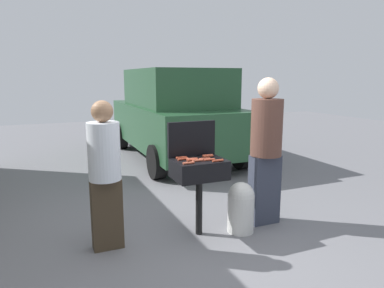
{
  "coord_description": "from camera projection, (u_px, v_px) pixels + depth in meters",
  "views": [
    {
      "loc": [
        -1.48,
        -3.37,
        1.85
      ],
      "look_at": [
        0.29,
        0.73,
        1.0
      ],
      "focal_mm": 33.11,
      "sensor_mm": 36.0,
      "label": 1
    }
  ],
  "objects": [
    {
      "name": "person_left",
      "position": [
        105.0,
        170.0,
        3.74
      ],
      "size": [
        0.34,
        0.34,
        1.62
      ],
      "rotation": [
        0.0,
        0.0,
        0.24
      ],
      "color": "#3F3323",
      "rests_on": "ground"
    },
    {
      "name": "bbq_grill",
      "position": [
        199.0,
        172.0,
        4.1
      ],
      "size": [
        0.6,
        0.44,
        0.91
      ],
      "color": "black",
      "rests_on": "ground"
    },
    {
      "name": "ground_plane",
      "position": [
        194.0,
        245.0,
        3.96
      ],
      "size": [
        24.0,
        24.0,
        0.0
      ],
      "primitive_type": "plane",
      "color": "slate"
    },
    {
      "name": "hot_dog_4",
      "position": [
        204.0,
        159.0,
        4.06
      ],
      "size": [
        0.13,
        0.04,
        0.03
      ],
      "primitive_type": "cylinder",
      "rotation": [
        0.0,
        1.57,
        -0.09
      ],
      "color": "#C6593D",
      "rests_on": "bbq_grill"
    },
    {
      "name": "hot_dog_6",
      "position": [
        192.0,
        159.0,
        4.05
      ],
      "size": [
        0.13,
        0.04,
        0.03
      ],
      "primitive_type": "cylinder",
      "rotation": [
        0.0,
        1.57,
        -0.12
      ],
      "color": "#C6593D",
      "rests_on": "bbq_grill"
    },
    {
      "name": "person_right",
      "position": [
        266.0,
        146.0,
        4.4
      ],
      "size": [
        0.39,
        0.39,
        1.85
      ],
      "rotation": [
        0.0,
        0.0,
        3.11
      ],
      "color": "#333847",
      "rests_on": "ground"
    },
    {
      "name": "propane_tank",
      "position": [
        241.0,
        206.0,
        4.25
      ],
      "size": [
        0.32,
        0.32,
        0.62
      ],
      "color": "silver",
      "rests_on": "ground"
    },
    {
      "name": "hot_dog_5",
      "position": [
        209.0,
        160.0,
        4.02
      ],
      "size": [
        0.13,
        0.03,
        0.03
      ],
      "primitive_type": "cylinder",
      "rotation": [
        0.0,
        1.57,
        -0.07
      ],
      "color": "#B74C33",
      "rests_on": "bbq_grill"
    },
    {
      "name": "grill_lid_open",
      "position": [
        192.0,
        139.0,
        4.23
      ],
      "size": [
        0.6,
        0.05,
        0.42
      ],
      "primitive_type": "cube",
      "color": "black",
      "rests_on": "bbq_grill"
    },
    {
      "name": "hot_dog_9",
      "position": [
        208.0,
        156.0,
        4.2
      ],
      "size": [
        0.13,
        0.03,
        0.03
      ],
      "primitive_type": "cylinder",
      "rotation": [
        0.0,
        1.57,
        -0.01
      ],
      "color": "#AD4228",
      "rests_on": "bbq_grill"
    },
    {
      "name": "hot_dog_7",
      "position": [
        218.0,
        161.0,
        3.98
      ],
      "size": [
        0.13,
        0.03,
        0.03
      ],
      "primitive_type": "cylinder",
      "rotation": [
        0.0,
        1.57,
        -0.03
      ],
      "color": "#AD4228",
      "rests_on": "bbq_grill"
    },
    {
      "name": "parked_minivan",
      "position": [
        175.0,
        114.0,
        8.04
      ],
      "size": [
        2.05,
        4.41,
        2.02
      ],
      "rotation": [
        0.0,
        0.0,
        3.14
      ],
      "color": "#234C2D",
      "rests_on": "ground"
    },
    {
      "name": "hot_dog_10",
      "position": [
        192.0,
        160.0,
        4.0
      ],
      "size": [
        0.13,
        0.04,
        0.03
      ],
      "primitive_type": "cylinder",
      "rotation": [
        0.0,
        1.57,
        0.11
      ],
      "color": "#AD4228",
      "rests_on": "bbq_grill"
    },
    {
      "name": "hot_dog_8",
      "position": [
        207.0,
        155.0,
        4.24
      ],
      "size": [
        0.13,
        0.03,
        0.03
      ],
      "primitive_type": "cylinder",
      "rotation": [
        0.0,
        1.57,
        -0.01
      ],
      "color": "#B74C33",
      "rests_on": "bbq_grill"
    },
    {
      "name": "hot_dog_1",
      "position": [
        183.0,
        159.0,
        4.06
      ],
      "size": [
        0.13,
        0.04,
        0.03
      ],
      "primitive_type": "cylinder",
      "rotation": [
        0.0,
        1.57,
        0.09
      ],
      "color": "#AD4228",
      "rests_on": "bbq_grill"
    },
    {
      "name": "hot_dog_0",
      "position": [
        189.0,
        163.0,
        3.87
      ],
      "size": [
        0.13,
        0.03,
        0.03
      ],
      "primitive_type": "cylinder",
      "rotation": [
        0.0,
        1.57,
        -0.02
      ],
      "color": "#C6593D",
      "rests_on": "bbq_grill"
    },
    {
      "name": "hot_dog_2",
      "position": [
        182.0,
        157.0,
        4.13
      ],
      "size": [
        0.13,
        0.03,
        0.03
      ],
      "primitive_type": "cylinder",
      "rotation": [
        0.0,
        1.57,
        0.01
      ],
      "color": "#AD4228",
      "rests_on": "bbq_grill"
    },
    {
      "name": "hot_dog_3",
      "position": [
        198.0,
        160.0,
        3.98
      ],
      "size": [
        0.13,
        0.03,
        0.03
      ],
      "primitive_type": "cylinder",
      "rotation": [
        0.0,
        1.57,
        0.0
      ],
      "color": "#C6593D",
      "rests_on": "bbq_grill"
    }
  ]
}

